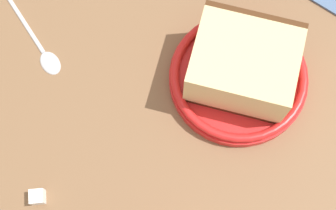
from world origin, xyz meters
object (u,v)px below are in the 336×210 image
(cake_slice, at_px, (239,63))
(teaspoon, at_px, (38,48))
(small_plate, at_px, (235,76))
(sugar_cube, at_px, (33,196))

(cake_slice, relative_size, teaspoon, 1.07)
(small_plate, height_order, cake_slice, cake_slice)
(teaspoon, xyz_separation_m, sugar_cube, (0.15, 0.05, 0.00))
(cake_slice, bearing_deg, teaspoon, -82.15)
(cake_slice, distance_m, teaspoon, 0.22)
(small_plate, bearing_deg, cake_slice, -178.28)
(small_plate, xyz_separation_m, cake_slice, (-0.00, -0.00, 0.03))
(teaspoon, bearing_deg, small_plate, 97.13)
(small_plate, height_order, teaspoon, small_plate)
(cake_slice, height_order, teaspoon, cake_slice)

